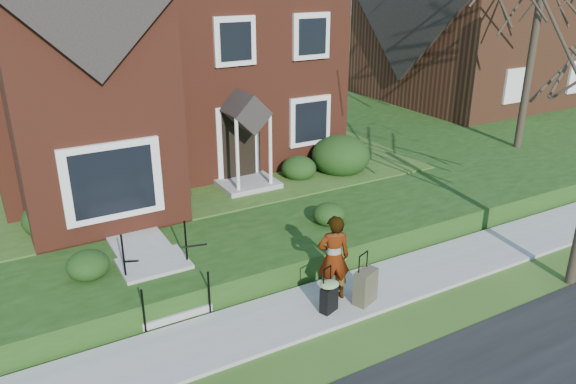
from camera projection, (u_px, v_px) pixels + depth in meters
ground at (312, 310)px, 11.33m from camera, size 120.00×120.00×0.00m
sidewalk at (312, 308)px, 11.32m from camera, size 60.00×1.60×0.08m
terrace at (251, 137)px, 21.85m from camera, size 44.00×20.00×0.60m
walkway at (121, 218)px, 13.98m from camera, size 1.20×6.00×0.06m
main_house at (142, 9)px, 17.03m from camera, size 10.40×10.20×9.40m
front_steps at (161, 280)px, 11.50m from camera, size 1.40×2.02×1.50m
foundation_shrubs at (263, 174)px, 15.57m from camera, size 9.92×4.27×1.25m
woman at (334, 258)px, 11.30m from camera, size 0.78×0.64×1.84m
suitcase_black at (329, 295)px, 11.02m from camera, size 0.49×0.45×0.97m
suitcase_olive at (365, 286)px, 11.32m from camera, size 0.57×0.45×1.10m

